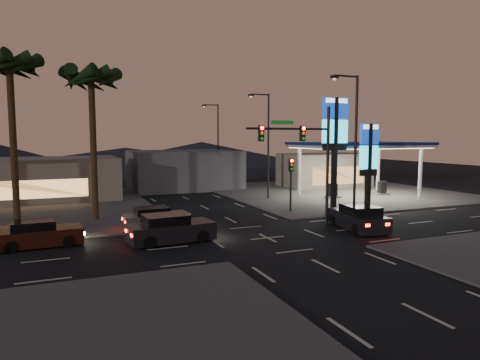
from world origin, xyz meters
name	(u,v)px	position (x,y,z in m)	size (l,w,h in m)	color
ground	(268,238)	(0.00, 0.00, 0.00)	(140.00, 140.00, 0.00)	black
corner_lot_ne	(334,192)	(16.00, 16.00, 0.06)	(24.00, 24.00, 0.12)	#47443F
gas_station	(359,146)	(16.00, 12.00, 5.08)	(12.20, 8.20, 5.47)	silver
convenience_store	(324,170)	(18.00, 21.00, 2.00)	(10.00, 6.00, 4.00)	#726B5B
pylon_sign_tall	(335,132)	(8.50, 5.50, 6.39)	(2.20, 0.35, 9.00)	black
pylon_sign_short	(369,154)	(11.00, 4.50, 4.66)	(1.60, 0.35, 7.00)	black
traffic_signal_mast	(306,148)	(3.76, 1.99, 5.23)	(6.10, 0.39, 8.00)	black
pedestal_signal	(291,176)	(5.50, 6.98, 2.92)	(0.32, 0.39, 4.30)	black
streetlight_near	(353,141)	(6.79, 1.00, 5.72)	(2.14, 0.25, 10.00)	black
streetlight_mid	(266,140)	(6.79, 14.00, 5.72)	(2.14, 0.25, 10.00)	black
streetlight_far	(216,139)	(6.79, 28.00, 5.72)	(2.14, 0.25, 10.00)	black
palm_a	(91,87)	(-9.00, 9.50, 9.43)	(4.41, 4.41, 10.86)	black
palm_b	(10,75)	(-14.00, 9.50, 9.97)	(4.41, 4.41, 11.46)	black
building_far_west	(29,180)	(-14.00, 22.00, 2.00)	(16.00, 8.00, 4.00)	#726B5B
building_far_mid	(184,170)	(2.00, 26.00, 2.20)	(12.00, 9.00, 4.40)	#4C4C51
hill_right	(202,154)	(15.00, 60.00, 2.50)	(50.00, 50.00, 5.00)	black
hill_center	(125,158)	(0.00, 60.00, 2.00)	(60.00, 60.00, 4.00)	black
car_lane_a_front	(170,229)	(-5.57, 1.27, 0.75)	(5.06, 2.41, 1.61)	black
car_lane_a_mid	(39,234)	(-12.42, 3.06, 0.68)	(4.56, 2.08, 1.46)	black
car_lane_b_front	(155,218)	(-5.56, 5.36, 0.65)	(4.35, 1.90, 1.40)	#58575A
suv_station	(358,218)	(6.49, -0.12, 0.75)	(2.79, 5.08, 1.61)	black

